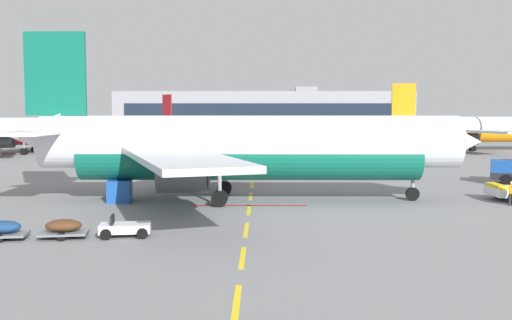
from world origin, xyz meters
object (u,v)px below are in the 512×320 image
Objects in this scene: baggage_train at (34,229)px; ground_crew_worker at (511,192)px; airliner_mid_left at (474,129)px; uld_cargo_container at (120,191)px; airliner_far_center at (194,126)px; airliner_far_right at (37,131)px; airliner_foreground at (241,147)px.

baggage_train is 6.92× the size of ground_crew_worker.
airliner_mid_left reaches higher than baggage_train.
airliner_mid_left reaches higher than uld_cargo_container.
airliner_mid_left is 55.74m from airliner_far_center.
uld_cargo_container reaches higher than baggage_train.
airliner_mid_left is 18.61× the size of ground_crew_worker.
airliner_mid_left is at bearing 6.89° from airliner_far_right.
uld_cargo_container is (-45.45, -56.34, -2.76)m from airliner_mid_left.
airliner_far_right is 18.31× the size of ground_crew_worker.
uld_cargo_container is at bearing 83.11° from baggage_train.
baggage_train is (2.62, -94.02, -2.77)m from airliner_far_center.
airliner_far_center reaches higher than baggage_train.
ground_crew_worker reaches higher than baggage_train.
airliner_foreground reaches higher than airliner_mid_left.
airliner_foreground is 20.53× the size of ground_crew_worker.
airliner_far_right is at bearing 116.82° from uld_cargo_container.
airliner_far_right is (-32.92, 46.94, -0.44)m from airliner_foreground.
airliner_foreground is 1.10× the size of airliner_mid_left.
airliner_far_right is at bearing 125.04° from airliner_foreground.
airliner_far_center is (-49.53, 25.58, -0.26)m from airliner_mid_left.
airliner_far_center is 0.84× the size of airliner_far_right.
baggage_train is at bearing -124.43° from airliner_mid_left.
ground_crew_worker is (18.73, -2.20, -2.99)m from airliner_foreground.
uld_cargo_container is at bearing -63.18° from airliner_far_right.
uld_cargo_container is (24.22, -47.91, -2.71)m from airliner_far_right.
airliner_mid_left reaches higher than airliner_far_center.
baggage_train is 12.19m from uld_cargo_container.
airliner_mid_left is 1.02× the size of airliner_far_right.
uld_cargo_container is (-27.42, 1.22, -0.16)m from ground_crew_worker.
airliner_far_center is 39.52m from airliner_far_right.
airliner_far_right is (-69.67, -8.42, -0.05)m from airliner_mid_left.
airliner_mid_left is at bearing 56.43° from airliner_foreground.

